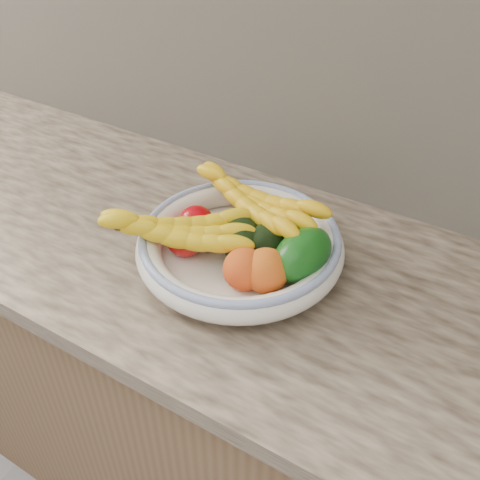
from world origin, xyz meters
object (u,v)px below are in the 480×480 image
Objects in this scene: fruit_bowl at (240,245)px; banana_bunch_back at (254,206)px; green_mango at (302,255)px; banana_bunch_front at (178,234)px.

banana_bunch_back reaches higher than fruit_bowl.
green_mango reaches higher than banana_bunch_front.
green_mango reaches higher than fruit_bowl.
banana_bunch_back is at bearing 31.46° from banana_bunch_front.
banana_bunch_back is (-0.14, 0.07, 0.01)m from green_mango.
green_mango is 0.23m from banana_bunch_front.
banana_bunch_back is 1.06× the size of banana_bunch_front.
green_mango is at bearing 1.74° from fruit_bowl.
banana_bunch_front reaches higher than fruit_bowl.
banana_bunch_front is at bearing -105.50° from banana_bunch_back.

